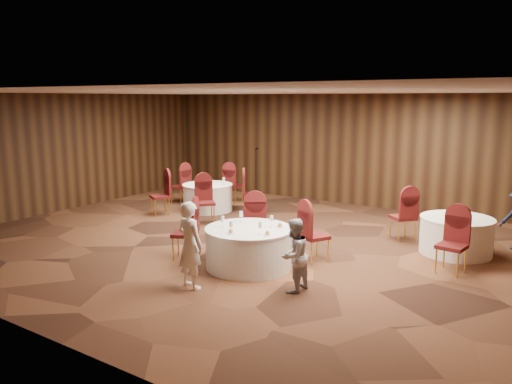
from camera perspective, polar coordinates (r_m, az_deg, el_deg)
The scene contains 14 objects.
ground at distance 10.85m, azimuth -1.47°, elevation -5.77°, with size 12.00×12.00×0.00m, color black.
room_shell at distance 10.46m, azimuth -1.52°, elevation 4.60°, with size 12.00×12.00×12.00m.
table_main at distance 9.22m, azimuth -0.83°, elevation -6.33°, with size 1.61×1.61×0.74m.
table_left at distance 13.87m, azimuth -5.54°, elevation -0.59°, with size 1.37×1.37×0.74m.
table_right at distance 10.77m, azimuth 21.90°, elevation -4.61°, with size 1.42×1.42×0.74m.
chairs_main at distance 9.88m, azimuth -0.53°, elevation -4.41°, with size 2.89×2.13×1.00m.
chairs_left at distance 13.88m, azimuth -5.68°, elevation -0.05°, with size 3.10×3.05×1.00m.
chairs_right at distance 10.48m, azimuth 18.72°, elevation -4.10°, with size 2.05×2.36×1.00m.
tabletop_main at distance 8.95m, azimuth -0.53°, elevation -3.74°, with size 1.08×1.00×0.22m.
tabletop_left at distance 13.78m, azimuth -5.57°, elevation 1.22°, with size 0.93×0.75×0.22m.
tabletop_right at distance 10.37m, azimuth 22.97°, elevation -2.29°, with size 0.08×0.08×0.22m.
mic_stand at distance 14.69m, azimuth 0.00°, elevation 0.55°, with size 0.24×0.24×1.66m.
woman_a at distance 8.21m, azimuth -7.54°, elevation -6.02°, with size 0.53×0.35×1.45m, color white.
woman_b at distance 8.05m, azimuth 4.35°, elevation -7.22°, with size 0.58×0.45×1.20m, color #ABABB0.
Camera 1 is at (5.95, -8.53, 3.07)m, focal length 35.00 mm.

